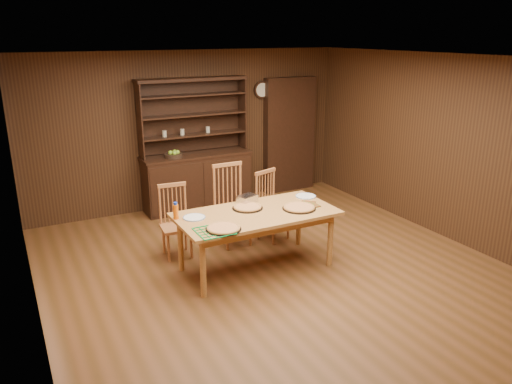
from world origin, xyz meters
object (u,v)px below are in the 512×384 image
chair_left (175,218)px  chair_center (231,201)px  china_hutch (197,174)px  juice_bottle (176,211)px  chair_right (270,203)px  dining_table (256,218)px

chair_left → chair_center: (0.84, 0.04, 0.09)m
china_hutch → juice_bottle: size_ratio=10.49×
china_hutch → chair_left: 1.90m
juice_bottle → chair_right: bearing=18.6°
china_hutch → dining_table: size_ratio=1.10×
chair_right → juice_bottle: (-1.58, -0.53, 0.31)m
dining_table → chair_right: size_ratio=1.96×
dining_table → chair_left: size_ratio=2.02×
chair_right → china_hutch: bearing=86.7°
chair_center → chair_right: 0.58m
chair_left → chair_center: chair_center is taller
dining_table → juice_bottle: size_ratio=9.52×
dining_table → chair_left: 1.17m
chair_right → juice_bottle: chair_right is taller
chair_center → juice_bottle: bearing=-146.8°
china_hutch → chair_center: bearing=-93.9°
chair_right → juice_bottle: 1.69m
chair_left → chair_center: size_ratio=0.86×
chair_left → china_hutch: bearing=65.4°
dining_table → chair_center: bearing=85.4°
chair_left → chair_center: 0.84m
chair_left → chair_right: (1.39, -0.09, 0.02)m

